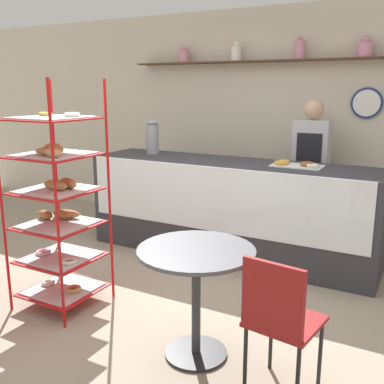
{
  "coord_description": "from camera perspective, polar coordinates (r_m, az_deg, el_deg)",
  "views": [
    {
      "loc": [
        1.86,
        -2.95,
        1.77
      ],
      "look_at": [
        0.0,
        0.45,
        0.86
      ],
      "focal_mm": 42.0,
      "sensor_mm": 36.0,
      "label": 1
    }
  ],
  "objects": [
    {
      "name": "cafe_chair",
      "position": [
        2.63,
        10.99,
        -15.08
      ],
      "size": [
        0.43,
        0.43,
        0.87
      ],
      "rotation": [
        0.0,
        0.0,
        9.28
      ],
      "color": "black",
      "rests_on": "ground_plane"
    },
    {
      "name": "ground_plane",
      "position": [
        3.91,
        -3.28,
        -13.76
      ],
      "size": [
        14.0,
        14.0,
        0.0
      ],
      "primitive_type": "plane",
      "color": "gray"
    },
    {
      "name": "pastry_rack",
      "position": [
        3.74,
        -16.7,
        -1.46
      ],
      "size": [
        0.6,
        0.61,
        1.83
      ],
      "color": "#B71414",
      "rests_on": "ground_plane"
    },
    {
      "name": "person_worker",
      "position": [
        5.11,
        14.8,
        3.05
      ],
      "size": [
        0.38,
        0.23,
        1.65
      ],
      "color": "#282833",
      "rests_on": "ground_plane"
    },
    {
      "name": "display_counter",
      "position": [
        4.8,
        4.81,
        -2.12
      ],
      "size": [
        3.08,
        0.76,
        1.01
      ],
      "color": "#333338",
      "rests_on": "ground_plane"
    },
    {
      "name": "cafe_table",
      "position": [
        2.97,
        0.53,
        -10.55
      ],
      "size": [
        0.77,
        0.77,
        0.76
      ],
      "color": "#262628",
      "rests_on": "ground_plane"
    },
    {
      "name": "coffee_carafe",
      "position": [
        5.24,
        -5.05,
        6.94
      ],
      "size": [
        0.15,
        0.15,
        0.39
      ],
      "color": "gray",
      "rests_on": "display_counter"
    },
    {
      "name": "donut_tray_counter",
      "position": [
        4.5,
        12.88,
        3.45
      ],
      "size": [
        0.49,
        0.29,
        0.05
      ],
      "color": "white",
      "rests_on": "display_counter"
    },
    {
      "name": "back_wall",
      "position": [
        5.66,
        9.58,
        8.87
      ],
      "size": [
        10.0,
        0.3,
        2.7
      ],
      "color": "beige",
      "rests_on": "ground_plane"
    }
  ]
}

